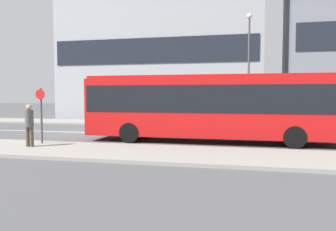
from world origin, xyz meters
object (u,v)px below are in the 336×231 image
Objects in this scene: parked_car_0 at (310,122)px; bus_stop_sign at (41,111)px; street_lamp at (249,59)px; city_bus at (210,104)px; pedestrian_near_stop at (29,123)px.

parked_car_0 is 15.34m from bus_stop_sign.
street_lamp is (9.04, 10.88, 3.23)m from bus_stop_sign.
city_bus is at bearing -135.08° from parked_car_0.
street_lamp is at bearing 50.30° from bus_stop_sign.
city_bus is at bearing 22.58° from bus_stop_sign.
pedestrian_near_stop is (-7.06, -3.91, -0.71)m from city_bus.
street_lamp reaches higher than city_bus.
pedestrian_near_stop is (-12.63, -9.47, 0.53)m from parked_car_0.
parked_car_0 is 0.57× the size of street_lamp.
city_bus is 8.66m from street_lamp.
pedestrian_near_stop is at bearing -85.28° from bus_stop_sign.
street_lamp is at bearing 147.33° from parked_car_0.
bus_stop_sign is 0.31× the size of street_lamp.
bus_stop_sign reaches higher than pedestrian_near_stop.
bus_stop_sign is (-7.13, -2.97, -0.28)m from city_bus.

